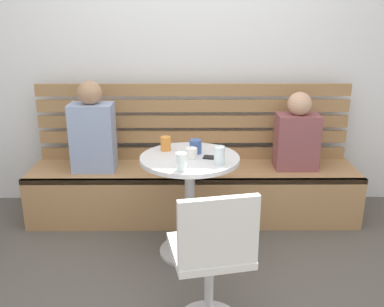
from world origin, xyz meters
name	(u,v)px	position (x,y,z in m)	size (l,w,h in m)	color
back_wall	(193,39)	(0.00, 1.64, 1.45)	(5.20, 0.10, 2.90)	silver
booth_bench	(193,193)	(0.00, 1.20, 0.22)	(2.70, 0.52, 0.44)	#A87C51
booth_backrest	(193,122)	(0.00, 1.44, 0.78)	(2.65, 0.04, 0.66)	#9A7249
cafe_table	(190,187)	(-0.03, 0.62, 0.52)	(0.68, 0.68, 0.74)	#ADADB2
white_chair	(212,257)	(0.08, -0.19, 0.46)	(0.47, 0.47, 0.85)	#ADADB2
person_adult	(93,131)	(-0.81, 1.17, 0.77)	(0.34, 0.22, 0.73)	#8C9EC6
person_child_left	(297,135)	(0.84, 1.21, 0.72)	(0.34, 0.22, 0.63)	brown
cup_tumbler_orange	(166,144)	(-0.20, 0.76, 0.79)	(0.07, 0.07, 0.10)	orange
cup_ceramic_white	(191,153)	(-0.02, 0.60, 0.78)	(0.08, 0.08, 0.07)	white
cup_water_clear	(181,162)	(-0.08, 0.37, 0.80)	(0.07, 0.07, 0.11)	white
cup_glass_tall	(219,155)	(0.16, 0.47, 0.80)	(0.07, 0.07, 0.12)	silver
cup_mug_blue	(195,146)	(0.01, 0.70, 0.79)	(0.08, 0.08, 0.10)	#3D5B9E
phone_on_table	(214,158)	(0.13, 0.59, 0.74)	(0.07, 0.14, 0.01)	black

